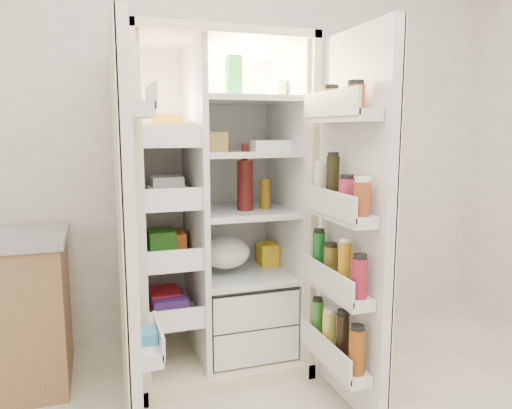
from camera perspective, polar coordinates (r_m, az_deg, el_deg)
name	(u,v)px	position (r m, az deg, el deg)	size (l,w,h in m)	color
wall_back	(206,125)	(3.03, -5.91, 9.25)	(4.00, 0.02, 2.70)	white
refrigerator	(216,234)	(2.74, -4.77, -3.47)	(0.92, 0.70, 1.80)	beige
freezer_door	(128,236)	(2.05, -14.86, -3.64)	(0.15, 0.40, 1.72)	silver
fridge_door	(351,229)	(2.25, 11.11, -2.88)	(0.17, 0.58, 1.72)	silver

